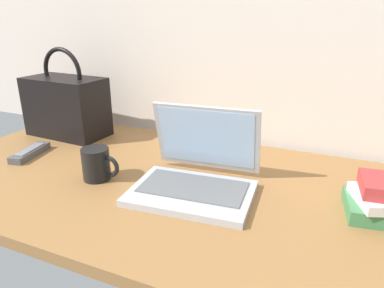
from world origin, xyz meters
TOP-DOWN VIEW (x-y plane):
  - desk at (0.00, 0.00)m, footprint 1.60×0.76m
  - laptop at (0.04, -0.01)m, footprint 0.33×0.30m
  - coffee_mug at (-0.24, -0.07)m, footprint 0.12×0.08m
  - remote_control_near at (-0.55, -0.02)m, footprint 0.08×0.17m
  - handbag at (-0.58, 0.20)m, footprint 0.31×0.18m

SIDE VIEW (x-z plane):
  - desk at x=0.00m, z-range 0.00..0.03m
  - remote_control_near at x=-0.55m, z-range 0.03..0.05m
  - laptop at x=0.04m, z-range -0.03..0.18m
  - coffee_mug at x=-0.24m, z-range 0.03..0.12m
  - handbag at x=-0.58m, z-range -0.02..0.31m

